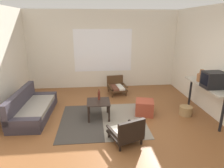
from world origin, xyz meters
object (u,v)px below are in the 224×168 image
Objects in this scene: crt_television at (213,80)px; glass_bottle at (99,95)px; couch at (32,109)px; armchair_striped_foreground at (127,132)px; armchair_by_window at (116,86)px; ottoman_orange at (144,107)px; wicker_basket at (186,111)px; console_shelf at (206,89)px; coffee_table at (98,105)px; clay_vase at (201,77)px.

crt_television is 1.64× the size of glass_bottle.
armchair_striped_foreground is (2.19, -1.37, 0.04)m from couch.
glass_bottle is at bearing 168.50° from crt_television.
glass_bottle reaches higher than armchair_by_window.
wicker_basket is at bearing -8.35° from ottoman_orange.
armchair_by_window is at bearing 68.41° from glass_bottle.
console_shelf is at bearing 24.30° from armchair_striped_foreground.
ottoman_orange is 1.22m from glass_bottle.
wicker_basket is (1.05, -0.15, -0.07)m from ottoman_orange.
console_shelf is 2.62m from glass_bottle.
coffee_table is 1.20m from ottoman_orange.
armchair_by_window is 2.22× the size of wicker_basket.
wicker_basket is (-0.39, 0.11, -0.62)m from console_shelf.
couch is 2.75m from armchair_by_window.
ottoman_orange is at bearing -3.14° from couch.
ottoman_orange is 0.29× the size of console_shelf.
coffee_table reaches higher than wicker_basket.
wicker_basket is at bearing -48.49° from armchair_by_window.
armchair_striped_foreground is 1.39m from ottoman_orange.
glass_bottle is (0.02, 0.12, 0.20)m from coffee_table.
armchair_striped_foreground reaches higher than wicker_basket.
crt_television is 1.46× the size of clay_vase.
glass_bottle is (-0.63, -1.60, 0.29)m from armchair_by_window.
crt_television is at bearing -11.50° from glass_bottle.
wicker_basket is at bearing -155.25° from clay_vase.
crt_television is at bearing -8.93° from coffee_table.
console_shelf reaches higher than glass_bottle.
wicker_basket is (3.91, -0.31, -0.09)m from couch.
armchair_striped_foreground is 2.36m from crt_television.
glass_bottle is at bearing -111.59° from armchair_by_window.
clay_vase is at bearing 90.00° from console_shelf.
clay_vase is at bearing 24.75° from wicker_basket.
coffee_table is 1.84× the size of clay_vase.
couch reaches higher than coffee_table.
armchair_striped_foreground is at bearing -161.03° from crt_television.
couch is 2.86m from ottoman_orange.
armchair_by_window reaches higher than wicker_basket.
armchair_by_window is 2.39m from wicker_basket.
crt_television is 2.69m from glass_bottle.
glass_bottle is 2.26m from wicker_basket.
couch is 1.70m from coffee_table.
wicker_basket is at bearing -4.85° from glass_bottle.
armchair_striped_foreground is 2.30× the size of wicker_basket.
glass_bottle reaches higher than armchair_striped_foreground.
coffee_table is 1.84m from armchair_by_window.
armchair_striped_foreground reaches higher than coffee_table.
coffee_table is 0.80× the size of armchair_by_window.
crt_television is (2.10, 0.72, 0.79)m from armchair_striped_foreground.
coffee_table is at bearing -177.64° from clay_vase.
couch is 2.48× the size of armchair_striped_foreground.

